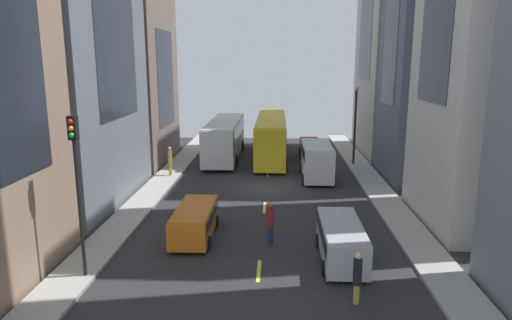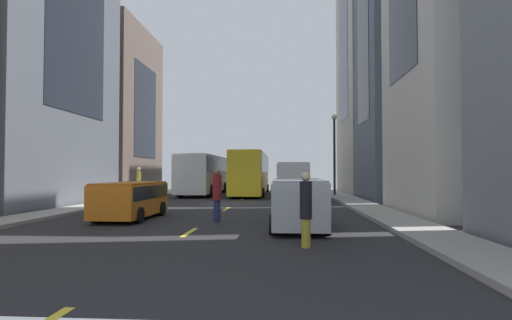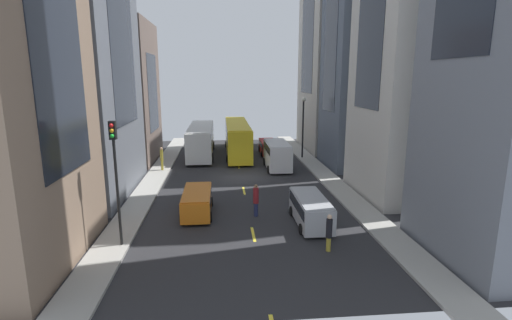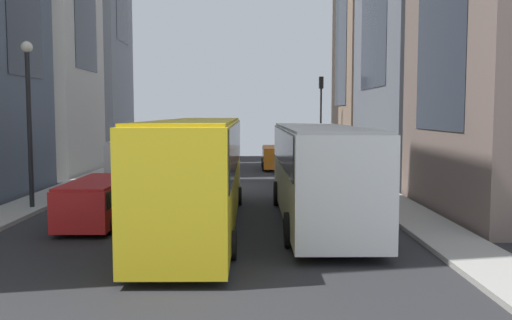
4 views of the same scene
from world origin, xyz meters
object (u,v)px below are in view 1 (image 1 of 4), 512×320
(streetcar_yellow, at_px, (271,134))
(delivery_van_white, at_px, (317,159))
(car_orange_1, at_px, (195,220))
(car_red_2, at_px, (310,148))
(car_silver_0, at_px, (341,239))
(pedestrian_crossing_near, at_px, (270,222))
(pedestrian_crossing_mid, at_px, (357,276))
(pedestrian_waiting_curb, at_px, (170,160))
(city_bus_white, at_px, (225,136))
(traffic_light_near_corner, at_px, (76,168))

(streetcar_yellow, relative_size, delivery_van_white, 2.60)
(car_orange_1, bearing_deg, car_red_2, 69.92)
(car_silver_0, xyz_separation_m, pedestrian_crossing_near, (-3.11, 1.65, 0.11))
(pedestrian_crossing_mid, relative_size, pedestrian_waiting_curb, 0.91)
(car_silver_0, distance_m, pedestrian_crossing_near, 3.53)
(delivery_van_white, xyz_separation_m, car_red_2, (0.04, 7.32, -0.60))
(streetcar_yellow, xyz_separation_m, pedestrian_crossing_near, (0.25, -20.03, -1.02))
(streetcar_yellow, distance_m, pedestrian_crossing_mid, 25.59)
(streetcar_yellow, relative_size, pedestrian_waiting_curb, 6.46)
(city_bus_white, bearing_deg, delivery_van_white, -42.73)
(delivery_van_white, bearing_deg, car_orange_1, -120.55)
(delivery_van_white, relative_size, pedestrian_crossing_mid, 2.74)
(pedestrian_crossing_mid, bearing_deg, streetcar_yellow, 156.07)
(car_silver_0, height_order, car_red_2, car_silver_0)
(pedestrian_crossing_mid, height_order, pedestrian_waiting_curb, pedestrian_waiting_curb)
(pedestrian_crossing_mid, xyz_separation_m, traffic_light_near_corner, (-10.51, 1.42, 3.51))
(delivery_van_white, relative_size, pedestrian_crossing_near, 2.57)
(streetcar_yellow, bearing_deg, traffic_light_near_corner, -106.48)
(delivery_van_white, bearing_deg, pedestrian_crossing_mid, -90.05)
(delivery_van_white, xyz_separation_m, traffic_light_near_corner, (-10.53, -16.33, 3.04))
(car_red_2, bearing_deg, city_bus_white, -177.28)
(car_silver_0, relative_size, pedestrian_crossing_mid, 2.43)
(car_orange_1, relative_size, traffic_light_near_corner, 0.72)
(car_silver_0, bearing_deg, traffic_light_near_corner, -167.94)
(delivery_van_white, xyz_separation_m, pedestrian_crossing_mid, (-0.02, -17.75, -0.46))
(pedestrian_crossing_mid, bearing_deg, car_silver_0, 149.47)
(car_red_2, bearing_deg, car_orange_1, -110.08)
(delivery_van_white, relative_size, car_silver_0, 1.13)
(city_bus_white, bearing_deg, car_silver_0, -70.53)
(city_bus_white, distance_m, car_silver_0, 22.36)
(streetcar_yellow, distance_m, pedestrian_waiting_curb, 10.63)
(traffic_light_near_corner, bearing_deg, car_red_2, 65.91)
(car_orange_1, bearing_deg, delivery_van_white, 59.45)
(car_orange_1, xyz_separation_m, pedestrian_crossing_mid, (6.90, -6.04, 0.15))
(car_silver_0, relative_size, traffic_light_near_corner, 0.74)
(pedestrian_crossing_mid, xyz_separation_m, pedestrian_waiting_curb, (-10.80, 17.71, 0.28))
(city_bus_white, distance_m, traffic_light_near_corner, 23.62)
(car_silver_0, bearing_deg, streetcar_yellow, 98.82)
(streetcar_yellow, height_order, delivery_van_white, streetcar_yellow)
(pedestrian_crossing_near, bearing_deg, streetcar_yellow, -31.16)
(car_orange_1, height_order, pedestrian_crossing_mid, pedestrian_crossing_mid)
(car_red_2, bearing_deg, delivery_van_white, -90.34)
(traffic_light_near_corner, bearing_deg, pedestrian_crossing_near, 27.93)
(streetcar_yellow, bearing_deg, car_red_2, -4.40)
(streetcar_yellow, bearing_deg, delivery_van_white, -65.53)
(streetcar_yellow, distance_m, car_silver_0, 21.98)
(city_bus_white, height_order, car_silver_0, city_bus_white)
(car_silver_0, xyz_separation_m, pedestrian_crossing_mid, (0.07, -3.65, 0.05))
(car_orange_1, height_order, pedestrian_crossing_near, pedestrian_crossing_near)
(delivery_van_white, distance_m, traffic_light_near_corner, 19.67)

